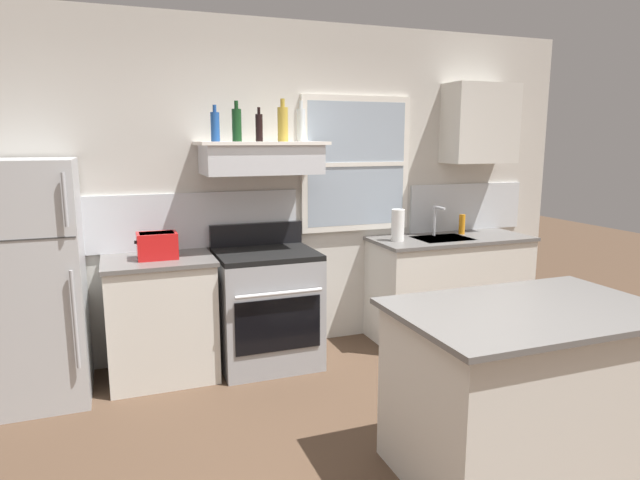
{
  "coord_description": "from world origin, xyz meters",
  "views": [
    {
      "loc": [
        -1.31,
        -2.18,
        1.76
      ],
      "look_at": [
        -0.05,
        1.2,
        1.1
      ],
      "focal_mm": 30.88,
      "sensor_mm": 36.0,
      "label": 1
    }
  ],
  "objects": [
    {
      "name": "back_wall",
      "position": [
        0.03,
        2.23,
        1.35
      ],
      "size": [
        5.4,
        0.11,
        2.7
      ],
      "color": "beige",
      "rests_on": "ground_plane"
    },
    {
      "name": "refrigerator",
      "position": [
        -1.9,
        1.84,
        0.82
      ],
      "size": [
        0.7,
        0.72,
        1.64
      ],
      "color": "#B7BABC",
      "rests_on": "ground_plane"
    },
    {
      "name": "counter_left_of_stove",
      "position": [
        -1.05,
        1.9,
        0.46
      ],
      "size": [
        0.79,
        0.63,
        0.91
      ],
      "color": "silver",
      "rests_on": "ground_plane"
    },
    {
      "name": "toaster",
      "position": [
        -1.05,
        1.88,
        1.01
      ],
      "size": [
        0.3,
        0.2,
        0.19
      ],
      "color": "red",
      "rests_on": "counter_left_of_stove"
    },
    {
      "name": "stove_range",
      "position": [
        -0.25,
        1.86,
        0.46
      ],
      "size": [
        0.76,
        0.69,
        1.09
      ],
      "color": "#9EA0A5",
      "rests_on": "ground_plane"
    },
    {
      "name": "range_hood_shelf",
      "position": [
        -0.25,
        1.96,
        1.62
      ],
      "size": [
        0.96,
        0.52,
        0.24
      ],
      "color": "silver"
    },
    {
      "name": "bottle_blue_liqueur",
      "position": [
        -0.59,
        1.98,
        1.86
      ],
      "size": [
        0.07,
        0.07,
        0.27
      ],
      "color": "#1E478C",
      "rests_on": "range_hood_shelf"
    },
    {
      "name": "bottle_dark_green_wine",
      "position": [
        -0.42,
        2.01,
        1.87
      ],
      "size": [
        0.07,
        0.07,
        0.3
      ],
      "color": "#143819",
      "rests_on": "range_hood_shelf"
    },
    {
      "name": "bottle_balsamic_dark",
      "position": [
        -0.25,
        1.99,
        1.85
      ],
      "size": [
        0.06,
        0.06,
        0.26
      ],
      "color": "black",
      "rests_on": "range_hood_shelf"
    },
    {
      "name": "bottle_champagne_gold_foil",
      "position": [
        -0.09,
        1.9,
        1.88
      ],
      "size": [
        0.08,
        0.08,
        0.32
      ],
      "color": "#B29333",
      "rests_on": "range_hood_shelf"
    },
    {
      "name": "bottle_clear_tall",
      "position": [
        0.09,
        1.99,
        1.88
      ],
      "size": [
        0.06,
        0.06,
        0.31
      ],
      "color": "silver",
      "rests_on": "range_hood_shelf"
    },
    {
      "name": "counter_right_with_sink",
      "position": [
        1.45,
        1.9,
        0.46
      ],
      "size": [
        1.43,
        0.63,
        0.91
      ],
      "color": "silver",
      "rests_on": "ground_plane"
    },
    {
      "name": "sink_faucet",
      "position": [
        1.35,
        2.0,
        1.08
      ],
      "size": [
        0.03,
        0.17,
        0.28
      ],
      "color": "silver",
      "rests_on": "counter_right_with_sink"
    },
    {
      "name": "paper_towel_roll",
      "position": [
        0.92,
        1.9,
        1.04
      ],
      "size": [
        0.11,
        0.11,
        0.27
      ],
      "primitive_type": "cylinder",
      "color": "white",
      "rests_on": "counter_right_with_sink"
    },
    {
      "name": "dish_soap_bottle",
      "position": [
        1.63,
        2.0,
        1.0
      ],
      "size": [
        0.06,
        0.06,
        0.18
      ],
      "primitive_type": "cylinder",
      "color": "orange",
      "rests_on": "counter_right_with_sink"
    },
    {
      "name": "kitchen_island",
      "position": [
        0.66,
        -0.01,
        0.46
      ],
      "size": [
        1.4,
        0.9,
        0.91
      ],
      "color": "silver",
      "rests_on": "ground_plane"
    },
    {
      "name": "upper_cabinet_right",
      "position": [
        1.8,
        2.04,
        1.9
      ],
      "size": [
        0.64,
        0.32,
        0.7
      ],
      "color": "silver"
    }
  ]
}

